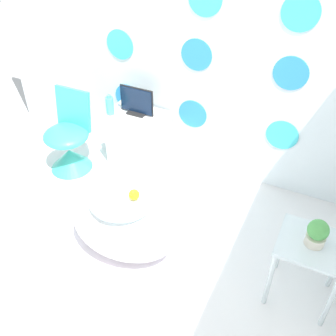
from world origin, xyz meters
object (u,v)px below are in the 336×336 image
at_px(chair, 69,146).
at_px(vase, 110,105).
at_px(tv, 137,102).
at_px(bathtub, 125,221).
at_px(potted_plant_left, 317,233).

xyz_separation_m(chair, vase, (0.35, 0.27, 0.40)).
distance_m(chair, tv, 0.81).
bearing_deg(chair, tv, 33.61).
relative_size(bathtub, tv, 2.58).
height_order(bathtub, vase, vase).
xyz_separation_m(chair, tv, (0.57, 0.38, 0.43)).
height_order(chair, tv, tv).
bearing_deg(potted_plant_left, chair, 167.71).
height_order(bathtub, potted_plant_left, potted_plant_left).
height_order(chair, potted_plant_left, chair).
xyz_separation_m(vase, potted_plant_left, (2.02, -0.78, -0.01)).
distance_m(bathtub, tv, 1.21).
bearing_deg(tv, bathtub, -66.27).
bearing_deg(potted_plant_left, vase, 158.81).
relative_size(bathtub, chair, 1.10).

